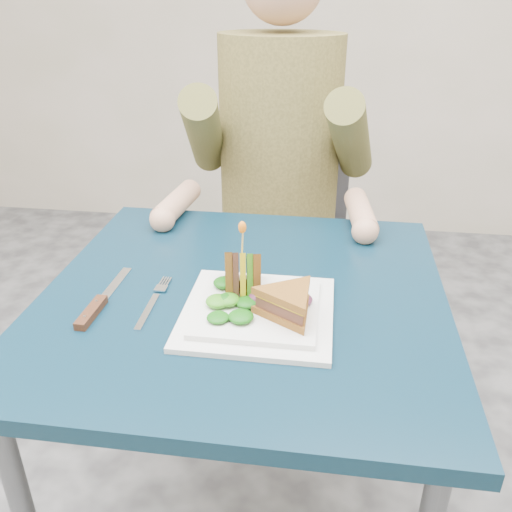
# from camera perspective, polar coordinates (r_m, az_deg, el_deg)

# --- Properties ---
(table) EXTENTS (0.75, 0.75, 0.73)m
(table) POSITION_cam_1_polar(r_m,az_deg,el_deg) (1.06, -1.26, -7.43)
(table) COLOR black
(table) RESTS_ON ground
(chair) EXTENTS (0.42, 0.40, 0.93)m
(chair) POSITION_cam_1_polar(r_m,az_deg,el_deg) (1.76, 2.62, 3.19)
(chair) COLOR #47474C
(chair) RESTS_ON ground
(diner) EXTENTS (0.54, 0.59, 0.74)m
(diner) POSITION_cam_1_polar(r_m,az_deg,el_deg) (1.53, 2.49, 14.34)
(diner) COLOR brown
(diner) RESTS_ON chair
(plate) EXTENTS (0.26, 0.26, 0.02)m
(plate) POSITION_cam_1_polar(r_m,az_deg,el_deg) (0.95, 0.18, -5.78)
(plate) COLOR white
(plate) RESTS_ON table
(sandwich_flat) EXTENTS (0.17, 0.17, 0.05)m
(sandwich_flat) POSITION_cam_1_polar(r_m,az_deg,el_deg) (0.90, 3.44, -4.97)
(sandwich_flat) COLOR brown
(sandwich_flat) RESTS_ON plate
(sandwich_upright) EXTENTS (0.09, 0.14, 0.14)m
(sandwich_upright) POSITION_cam_1_polar(r_m,az_deg,el_deg) (0.97, -1.39, -1.95)
(sandwich_upright) COLOR brown
(sandwich_upright) RESTS_ON plate
(fork) EXTENTS (0.02, 0.18, 0.01)m
(fork) POSITION_cam_1_polar(r_m,az_deg,el_deg) (1.00, -10.86, -4.87)
(fork) COLOR silver
(fork) RESTS_ON table
(knife) EXTENTS (0.02, 0.22, 0.02)m
(knife) POSITION_cam_1_polar(r_m,az_deg,el_deg) (1.00, -16.49, -5.14)
(knife) COLOR silver
(knife) RESTS_ON table
(toothpick) EXTENTS (0.01, 0.01, 0.06)m
(toothpick) POSITION_cam_1_polar(r_m,az_deg,el_deg) (0.94, -1.44, 1.48)
(toothpick) COLOR tan
(toothpick) RESTS_ON sandwich_upright
(toothpick_frill) EXTENTS (0.01, 0.01, 0.02)m
(toothpick_frill) POSITION_cam_1_polar(r_m,az_deg,el_deg) (0.92, -1.46, 3.04)
(toothpick_frill) COLOR orange
(toothpick_frill) RESTS_ON sandwich_upright
(lettuce_spill) EXTENTS (0.15, 0.13, 0.02)m
(lettuce_spill) POSITION_cam_1_polar(r_m,az_deg,el_deg) (0.94, 0.56, -4.40)
(lettuce_spill) COLOR #337A14
(lettuce_spill) RESTS_ON plate
(onion_ring) EXTENTS (0.04, 0.04, 0.02)m
(onion_ring) POSITION_cam_1_polar(r_m,az_deg,el_deg) (0.94, 1.13, -4.34)
(onion_ring) COLOR #9E4C7A
(onion_ring) RESTS_ON plate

